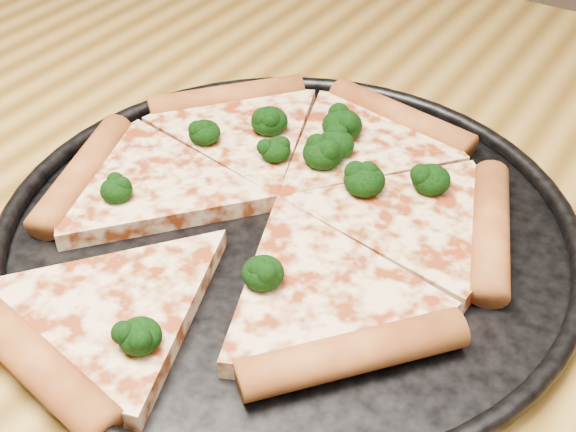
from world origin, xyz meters
The scene contains 4 objects.
dining_table centered at (0.00, 0.00, 0.66)m, with size 1.20×0.90×0.75m.
pizza_pan centered at (0.00, -0.04, 0.76)m, with size 0.40×0.40×0.02m.
pizza centered at (-0.02, -0.03, 0.77)m, with size 0.35×0.39×0.03m.
broccoli_florets centered at (-0.01, 0.00, 0.78)m, with size 0.21×0.28×0.02m.
Camera 1 is at (0.22, -0.37, 1.09)m, focal length 46.29 mm.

